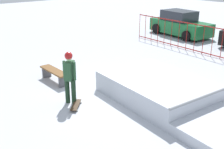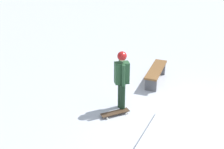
{
  "view_description": "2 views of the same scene",
  "coord_description": "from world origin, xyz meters",
  "views": [
    {
      "loc": [
        6.87,
        -6.16,
        4.1
      ],
      "look_at": [
        0.33,
        -0.55,
        0.9
      ],
      "focal_mm": 45.57,
      "sensor_mm": 36.0,
      "label": 1
    },
    {
      "loc": [
        6.51,
        0.47,
        4.51
      ],
      "look_at": [
        -0.41,
        -2.01,
        1.0
      ],
      "focal_mm": 48.12,
      "sensor_mm": 36.0,
      "label": 2
    }
  ],
  "objects": [
    {
      "name": "parked_car_green",
      "position": [
        -4.25,
        9.23,
        0.72
      ],
      "size": [
        4.28,
        2.32,
        1.6
      ],
      "rotation": [
        0.0,
        0.0,
        -0.12
      ],
      "color": "#196B33",
      "rests_on": "ground"
    },
    {
      "name": "perimeter_fence",
      "position": [
        -0.0,
        6.45,
        0.77
      ],
      "size": [
        11.05,
        0.69,
        1.5
      ],
      "rotation": [
        0.0,
        0.0,
        -0.06
      ],
      "color": "maroon",
      "rests_on": "ground"
    },
    {
      "name": "skateboard",
      "position": [
        -0.0,
        -1.78,
        0.08
      ],
      "size": [
        0.7,
        0.72,
        0.09
      ],
      "rotation": [
        0.0,
        0.0,
        2.33
      ],
      "color": "#3F2D1E",
      "rests_on": "ground"
    },
    {
      "name": "park_bench",
      "position": [
        -2.34,
        -1.18,
        0.36
      ],
      "size": [
        1.61,
        0.42,
        0.48
      ],
      "rotation": [
        0.0,
        0.0,
        3.13
      ],
      "color": "brown",
      "rests_on": "ground"
    },
    {
      "name": "ground_plane",
      "position": [
        0.0,
        0.0,
        0.0
      ],
      "size": [
        60.0,
        60.0,
        0.0
      ],
      "primitive_type": "plane",
      "color": "#B2B7C1"
    },
    {
      "name": "skater",
      "position": [
        -0.36,
        -1.72,
        1.01
      ],
      "size": [
        0.39,
        0.44,
        1.73
      ],
      "rotation": [
        0.0,
        0.0,
        2.13
      ],
      "color": "black",
      "rests_on": "ground"
    },
    {
      "name": "skate_ramp",
      "position": [
        1.68,
        0.65,
        0.32
      ],
      "size": [
        5.63,
        3.12,
        0.74
      ],
      "rotation": [
        0.0,
        0.0,
        -0.1
      ],
      "color": "silver",
      "rests_on": "ground"
    }
  ]
}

